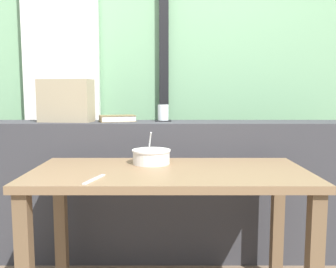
% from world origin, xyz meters
% --- Properties ---
extents(outdoor_backdrop, '(4.80, 0.08, 2.80)m').
position_xyz_m(outdoor_backdrop, '(0.00, 1.17, 1.40)').
color(outdoor_backdrop, '#7AAD7F').
rests_on(outdoor_backdrop, ground).
extents(curtain_left_panel, '(0.56, 0.06, 2.50)m').
position_xyz_m(curtain_left_panel, '(-0.77, 1.07, 1.25)').
color(curtain_left_panel, white).
rests_on(curtain_left_panel, ground).
extents(window_divider_post, '(0.07, 0.05, 2.60)m').
position_xyz_m(window_divider_post, '(0.00, 1.10, 1.30)').
color(window_divider_post, black).
rests_on(window_divider_post, ground).
extents(dark_console_ledge, '(2.80, 0.30, 0.86)m').
position_xyz_m(dark_console_ledge, '(0.00, 0.55, 0.43)').
color(dark_console_ledge, '#38383D').
rests_on(dark_console_ledge, ground).
extents(breakfast_table, '(1.28, 0.61, 0.68)m').
position_xyz_m(breakfast_table, '(0.04, -0.03, 0.58)').
color(breakfast_table, brown).
rests_on(breakfast_table, ground).
extents(coaster_square, '(0.10, 0.10, 0.00)m').
position_xyz_m(coaster_square, '(0.00, 0.60, 0.86)').
color(coaster_square, black).
rests_on(coaster_square, dark_console_ledge).
extents(juice_glass, '(0.07, 0.07, 0.10)m').
position_xyz_m(juice_glass, '(0.00, 0.60, 0.91)').
color(juice_glass, white).
rests_on(juice_glass, coaster_square).
extents(closed_book, '(0.25, 0.19, 0.04)m').
position_xyz_m(closed_book, '(-0.29, 0.58, 0.88)').
color(closed_book, brown).
rests_on(closed_book, dark_console_ledge).
extents(throw_pillow, '(0.34, 0.18, 0.26)m').
position_xyz_m(throw_pillow, '(-0.60, 0.55, 0.99)').
color(throw_pillow, tan).
rests_on(throw_pillow, dark_console_ledge).
extents(soup_bowl, '(0.19, 0.19, 0.16)m').
position_xyz_m(soup_bowl, '(-0.05, 0.12, 0.72)').
color(soup_bowl, silver).
rests_on(soup_bowl, breakfast_table).
extents(fork_utensil, '(0.07, 0.17, 0.01)m').
position_xyz_m(fork_utensil, '(-0.27, -0.23, 0.68)').
color(fork_utensil, silver).
rests_on(fork_utensil, breakfast_table).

